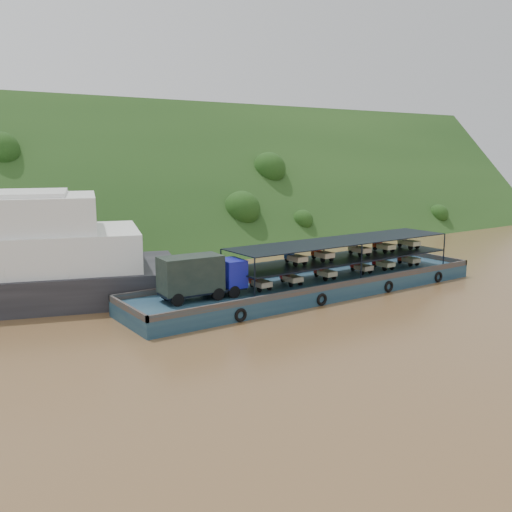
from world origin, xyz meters
TOP-DOWN VIEW (x-y plane):
  - ground at (0.00, 0.00)m, footprint 160.00×160.00m
  - hillside at (0.00, 36.00)m, footprint 140.00×39.60m
  - cargo_barge at (0.40, -0.99)m, footprint 35.00×7.18m

SIDE VIEW (x-z plane):
  - ground at x=0.00m, z-range 0.00..0.00m
  - hillside at x=0.00m, z-range -19.80..19.80m
  - cargo_barge at x=0.40m, z-range -1.18..3.49m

